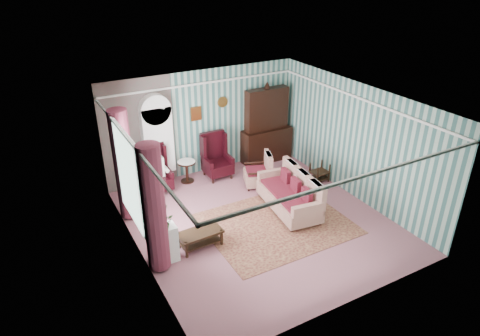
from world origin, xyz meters
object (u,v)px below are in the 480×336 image
dresser_hutch (267,123)px  sofa (289,189)px  coffee_table (200,239)px  floral_armchair (258,170)px  round_side_table (187,172)px  wingback_right (217,156)px  plant_stand (163,244)px  wingback_left (156,170)px  seated_woman (156,172)px  nest_table (319,172)px  bookcase (158,145)px

dresser_hutch → sofa: (-1.00, -2.63, -0.63)m
sofa → coffee_table: 2.52m
floral_armchair → round_side_table: bearing=76.1°
wingback_right → plant_stand: bearing=-132.8°
round_side_table → floral_armchair: size_ratio=0.67×
round_side_table → coffee_table: (-0.87, -2.83, -0.11)m
wingback_right → sofa: 2.48m
wingback_left → wingback_right: (1.75, 0.00, 0.00)m
seated_woman → plant_stand: seated_woman is taller
dresser_hutch → coffee_table: 4.66m
dresser_hutch → sofa: size_ratio=1.21×
nest_table → sofa: (-1.57, -0.81, 0.28)m
dresser_hutch → wingback_right: (-1.75, -0.27, -0.55)m
wingback_left → round_side_table: wingback_left is taller
bookcase → seated_woman: bookcase is taller
bookcase → wingback_right: bearing=-14.6°
bookcase → floral_armchair: bookcase is taller
dresser_hutch → wingback_right: 1.86m
nest_table → plant_stand: (-4.87, -1.20, 0.13)m
seated_woman → floral_armchair: bearing=-21.0°
bookcase → wingback_right: bookcase is taller
bookcase → round_side_table: bookcase is taller
wingback_left → plant_stand: wingback_left is taller
round_side_table → wingback_left: bearing=-170.5°
wingback_right → nest_table: bearing=-33.7°
round_side_table → nest_table: size_ratio=1.11×
seated_woman → round_side_table: 0.96m
round_side_table → nest_table: 3.60m
nest_table → dresser_hutch: bearing=107.4°
dresser_hutch → wingback_right: dresser_hutch is taller
bookcase → coffee_table: (-0.22, -3.07, -0.93)m
nest_table → coffee_table: nest_table is taller
nest_table → plant_stand: bearing=-166.2°
dresser_hutch → wingback_right: bearing=-171.2°
round_side_table → sofa: size_ratio=0.31×
wingback_left → nest_table: 4.37m
round_side_table → floral_armchair: 1.92m
wingback_left → coffee_table: bearing=-89.4°
wingback_left → round_side_table: (0.90, 0.15, -0.33)m
round_side_table → plant_stand: plant_stand is taller
wingback_left → sofa: 3.44m
bookcase → nest_table: bearing=-26.9°
plant_stand → wingback_left: bearing=73.8°
coffee_table → wingback_left: bearing=90.6°
wingback_right → plant_stand: (-2.55, -2.75, -0.22)m
dresser_hutch → round_side_table: dresser_hutch is taller
wingback_left → seated_woman: bearing=0.0°
wingback_right → round_side_table: size_ratio=2.08×
wingback_left → floral_armchair: bearing=-21.0°
wingback_right → seated_woman: 1.75m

